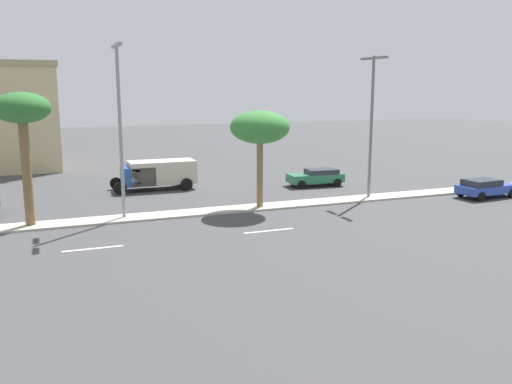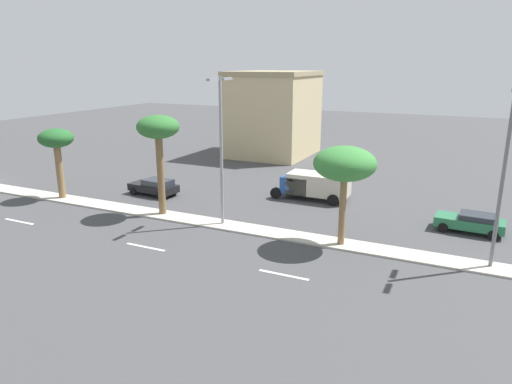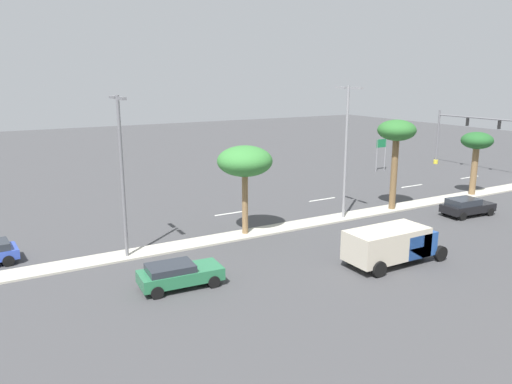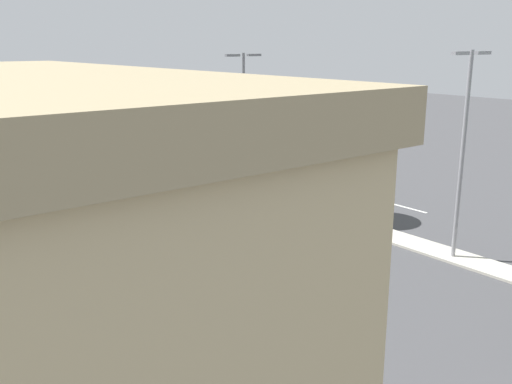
% 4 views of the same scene
% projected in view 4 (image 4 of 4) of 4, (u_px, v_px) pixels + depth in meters
% --- Properties ---
extents(ground_plane, '(160.00, 160.00, 0.00)m').
position_uv_depth(ground_plane, '(292.00, 206.00, 36.72)').
color(ground_plane, '#424244').
extents(median_curb, '(1.80, 96.74, 0.12)m').
position_uv_depth(median_curb, '(200.00, 176.00, 44.80)').
color(median_curb, '#B7B2A3').
rests_on(median_curb, ground).
extents(lane_stripe_outboard, '(0.20, 2.80, 0.01)m').
position_uv_depth(lane_stripe_outboard, '(408.00, 208.00, 36.24)').
color(lane_stripe_outboard, silver).
rests_on(lane_stripe_outboard, ground).
extents(palm_tree_front, '(3.68, 3.68, 5.99)m').
position_uv_depth(palm_tree_front, '(335.00, 135.00, 32.96)').
color(palm_tree_front, olive).
rests_on(palm_tree_front, median_curb).
extents(street_lamp_rear, '(2.90, 0.24, 9.77)m').
position_uv_depth(street_lamp_rear, '(464.00, 140.00, 26.31)').
color(street_lamp_rear, gray).
rests_on(street_lamp_rear, median_curb).
extents(street_lamp_outboard, '(2.90, 0.24, 9.42)m').
position_uv_depth(street_lamp_outboard, '(244.00, 111.00, 38.78)').
color(street_lamp_outboard, slate).
rests_on(street_lamp_outboard, median_curb).
extents(sedan_green_rear, '(2.14, 4.32, 1.30)m').
position_uv_depth(sedan_green_rear, '(185.00, 198.00, 35.80)').
color(sedan_green_rear, '#287047').
rests_on(sedan_green_rear, ground).
extents(sedan_red_far, '(2.12, 3.90, 1.44)m').
position_uv_depth(sedan_red_far, '(105.00, 125.00, 67.17)').
color(sedan_red_far, red).
rests_on(sedan_red_far, ground).
extents(sedan_blue_left, '(2.22, 4.30, 1.29)m').
position_uv_depth(sedan_blue_left, '(214.00, 160.00, 47.45)').
color(sedan_blue_left, '#2D47AD').
rests_on(sedan_blue_left, ground).
extents(sedan_silver_front, '(1.94, 4.20, 1.41)m').
position_uv_depth(sedan_silver_front, '(234.00, 140.00, 57.20)').
color(sedan_silver_front, '#B2B2B7').
rests_on(sedan_silver_front, ground).
extents(box_truck, '(2.50, 6.13, 2.14)m').
position_uv_depth(box_truck, '(271.00, 254.00, 24.89)').
color(box_truck, '#234C99').
rests_on(box_truck, ground).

